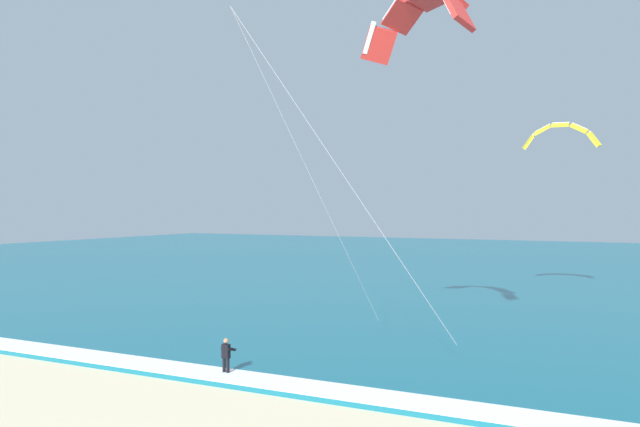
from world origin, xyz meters
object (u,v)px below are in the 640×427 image
at_px(kite_distant, 560,133).
at_px(kite_primary, 419,13).
at_px(kitesurfer, 226,356).
at_px(surfboard, 226,377).

bearing_deg(kite_distant, kite_primary, -100.42).
distance_m(kitesurfer, kite_distant, 33.15).
xyz_separation_m(kite_primary, kite_distant, (3.98, 21.66, -3.77)).
relative_size(surfboard, kite_distant, 0.25).
height_order(surfboard, kitesurfer, kitesurfer).
distance_m(kite_primary, kite_distant, 22.34).
distance_m(surfboard, kite_distant, 33.50).
bearing_deg(kitesurfer, kite_primary, 51.98).
distance_m(kitesurfer, kite_primary, 18.44).
bearing_deg(kite_primary, surfboard, -127.96).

